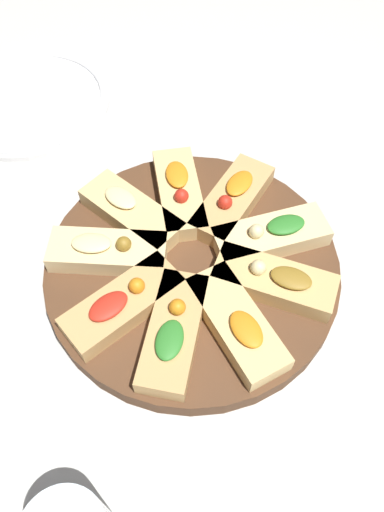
% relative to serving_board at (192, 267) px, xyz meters
% --- Properties ---
extents(ground_plane, '(3.00, 3.00, 0.00)m').
position_rel_serving_board_xyz_m(ground_plane, '(0.00, 0.00, -0.01)').
color(ground_plane, beige).
extents(serving_board, '(0.34, 0.34, 0.02)m').
position_rel_serving_board_xyz_m(serving_board, '(0.00, 0.00, 0.00)').
color(serving_board, '#51331E').
rests_on(serving_board, ground_plane).
extents(focaccia_slice_0, '(0.11, 0.14, 0.03)m').
position_rel_serving_board_xyz_m(focaccia_slice_0, '(-0.04, 0.09, 0.03)').
color(focaccia_slice_0, '#DBB775').
rests_on(focaccia_slice_0, serving_board).
extents(focaccia_slice_1, '(0.14, 0.10, 0.04)m').
position_rel_serving_board_xyz_m(focaccia_slice_1, '(-0.09, 0.04, 0.03)').
color(focaccia_slice_1, '#E5C689').
rests_on(focaccia_slice_1, serving_board).
extents(focaccia_slice_2, '(0.14, 0.09, 0.04)m').
position_rel_serving_board_xyz_m(focaccia_slice_2, '(-0.09, -0.03, 0.03)').
color(focaccia_slice_2, tan).
rests_on(focaccia_slice_2, serving_board).
extents(focaccia_slice_3, '(0.12, 0.14, 0.04)m').
position_rel_serving_board_xyz_m(focaccia_slice_3, '(-0.05, -0.08, 0.03)').
color(focaccia_slice_3, tan).
rests_on(focaccia_slice_3, serving_board).
extents(focaccia_slice_4, '(0.07, 0.14, 0.03)m').
position_rel_serving_board_xyz_m(focaccia_slice_4, '(0.01, -0.10, 0.03)').
color(focaccia_slice_4, '#DBB775').
rests_on(focaccia_slice_4, serving_board).
extents(focaccia_slice_5, '(0.13, 0.13, 0.04)m').
position_rel_serving_board_xyz_m(focaccia_slice_5, '(0.07, -0.07, 0.03)').
color(focaccia_slice_5, tan).
rests_on(focaccia_slice_5, serving_board).
extents(focaccia_slice_6, '(0.14, 0.06, 0.04)m').
position_rel_serving_board_xyz_m(focaccia_slice_6, '(0.10, -0.01, 0.03)').
color(focaccia_slice_6, '#E5C689').
rests_on(focaccia_slice_6, serving_board).
extents(focaccia_slice_7, '(0.14, 0.12, 0.04)m').
position_rel_serving_board_xyz_m(focaccia_slice_7, '(0.08, 0.06, 0.03)').
color(focaccia_slice_7, tan).
rests_on(focaccia_slice_7, serving_board).
extents(focaccia_slice_8, '(0.08, 0.14, 0.04)m').
position_rel_serving_board_xyz_m(focaccia_slice_8, '(0.02, 0.09, 0.03)').
color(focaccia_slice_8, '#DBB775').
rests_on(focaccia_slice_8, serving_board).
extents(plate_left, '(0.25, 0.25, 0.02)m').
position_rel_serving_board_xyz_m(plate_left, '(-0.12, 0.38, -0.00)').
color(plate_left, white).
rests_on(plate_left, ground_plane).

